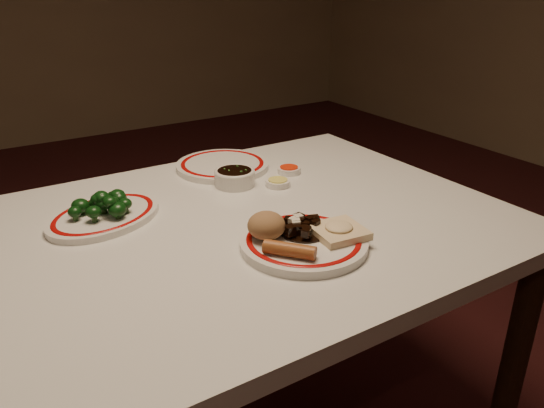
% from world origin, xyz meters
% --- Properties ---
extents(dining_table, '(1.20, 0.90, 0.75)m').
position_xyz_m(dining_table, '(0.00, 0.00, 0.66)').
color(dining_table, silver).
rests_on(dining_table, ground).
extents(main_plate, '(0.26, 0.26, 0.02)m').
position_xyz_m(main_plate, '(0.05, -0.17, 0.76)').
color(main_plate, silver).
rests_on(main_plate, dining_table).
extents(rice_mound, '(0.08, 0.08, 0.06)m').
position_xyz_m(rice_mound, '(-0.01, -0.13, 0.80)').
color(rice_mound, '#996E48').
rests_on(rice_mound, main_plate).
extents(spring_roll, '(0.09, 0.09, 0.03)m').
position_xyz_m(spring_roll, '(-0.01, -0.22, 0.78)').
color(spring_roll, '#9A5526').
rests_on(spring_roll, main_plate).
extents(fried_wonton, '(0.11, 0.11, 0.03)m').
position_xyz_m(fried_wonton, '(0.12, -0.20, 0.78)').
color(fried_wonton, beige).
rests_on(fried_wonton, main_plate).
extents(stirfry_heap, '(0.10, 0.10, 0.03)m').
position_xyz_m(stirfry_heap, '(0.07, -0.15, 0.78)').
color(stirfry_heap, black).
rests_on(stirfry_heap, main_plate).
extents(broccoli_plate, '(0.33, 0.31, 0.02)m').
position_xyz_m(broccoli_plate, '(-0.25, 0.17, 0.76)').
color(broccoli_plate, silver).
rests_on(broccoli_plate, dining_table).
extents(broccoli_pile, '(0.14, 0.11, 0.05)m').
position_xyz_m(broccoli_pile, '(-0.25, 0.17, 0.79)').
color(broccoli_pile, '#23471C').
rests_on(broccoli_pile, broccoli_plate).
extents(soy_bowl, '(0.10, 0.10, 0.04)m').
position_xyz_m(soy_bowl, '(0.10, 0.20, 0.77)').
color(soy_bowl, silver).
rests_on(soy_bowl, dining_table).
extents(sweet_sour_dish, '(0.06, 0.06, 0.02)m').
position_xyz_m(sweet_sour_dish, '(0.27, 0.20, 0.76)').
color(sweet_sour_dish, silver).
rests_on(sweet_sour_dish, dining_table).
extents(mustard_dish, '(0.06, 0.06, 0.02)m').
position_xyz_m(mustard_dish, '(0.19, 0.13, 0.76)').
color(mustard_dish, silver).
rests_on(mustard_dish, dining_table).
extents(far_plate, '(0.27, 0.27, 0.02)m').
position_xyz_m(far_plate, '(0.13, 0.33, 0.76)').
color(far_plate, silver).
rests_on(far_plate, dining_table).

